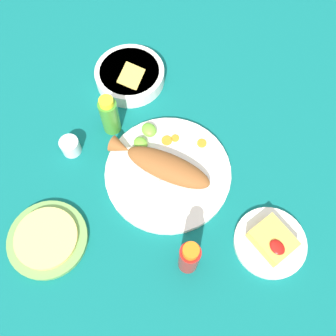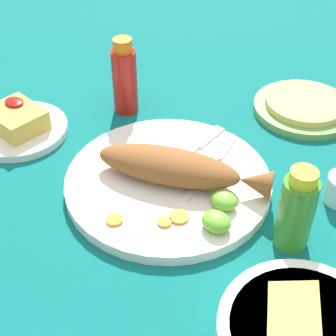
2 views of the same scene
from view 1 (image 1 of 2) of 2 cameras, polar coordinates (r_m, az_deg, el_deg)
ground_plane at (r=0.97m, az=0.00°, el=-0.94°), size 4.00×4.00×0.00m
main_plate at (r=0.97m, az=0.00°, el=-0.73°), size 0.32×0.32×0.02m
fried_fish at (r=0.94m, az=-0.81°, el=0.46°), size 0.27×0.18×0.05m
fork_near at (r=0.93m, az=-3.26°, el=-4.02°), size 0.03×0.19×0.00m
fork_far at (r=0.95m, az=-4.83°, el=-1.94°), size 0.06×0.18×0.00m
carrot_slice_near at (r=1.00m, az=5.17°, el=3.79°), size 0.03×0.03×0.00m
carrot_slice_mid at (r=1.00m, az=1.11°, el=4.57°), size 0.02×0.02×0.00m
carrot_slice_far at (r=1.00m, az=-0.18°, el=4.23°), size 0.03×0.03×0.00m
lime_wedge_main at (r=1.00m, az=-2.92°, el=5.83°), size 0.04×0.04×0.02m
lime_wedge_side at (r=0.98m, az=-4.20°, el=3.76°), size 0.04×0.03×0.02m
hot_sauce_bottle_red at (r=0.84m, az=3.25°, el=-13.48°), size 0.05×0.05×0.15m
hot_sauce_bottle_green at (r=1.00m, az=-8.89°, el=7.94°), size 0.05×0.05×0.13m
salt_cup at (r=1.02m, az=-14.62°, el=3.15°), size 0.05×0.05×0.05m
side_plate_fries at (r=0.94m, az=15.28°, el=-10.88°), size 0.17×0.17×0.01m
fries_pile at (r=0.92m, az=15.68°, el=-10.52°), size 0.10×0.08×0.04m
guacamole_bowl at (r=1.12m, az=-5.82°, el=13.93°), size 0.20×0.20×0.06m
tortilla_plate at (r=0.96m, az=-17.86°, el=-10.28°), size 0.19×0.19×0.01m
tortilla_stack at (r=0.94m, az=-18.08°, el=-10.07°), size 0.15×0.15×0.01m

